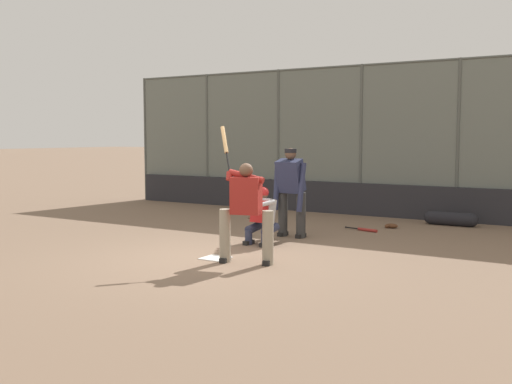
{
  "coord_description": "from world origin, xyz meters",
  "views": [
    {
      "loc": [
        -5.68,
        8.14,
        2.04
      ],
      "look_at": [
        -0.19,
        -1.0,
        1.05
      ],
      "focal_mm": 42.0,
      "sensor_mm": 36.0,
      "label": 1
    }
  ],
  "objects_px": {
    "catcher_behind_plate": "(261,215)",
    "fielding_glove_on_dirt": "(391,226)",
    "umpire_home": "(291,189)",
    "batter_at_plate": "(246,209)",
    "spare_bat_near_backstop": "(365,230)",
    "equipment_bag_dugout_side": "(451,219)"
  },
  "relations": [
    {
      "from": "fielding_glove_on_dirt",
      "to": "equipment_bag_dugout_side",
      "type": "relative_size",
      "value": 0.23
    },
    {
      "from": "fielding_glove_on_dirt",
      "to": "spare_bat_near_backstop",
      "type": "bearing_deg",
      "value": 64.25
    },
    {
      "from": "batter_at_plate",
      "to": "equipment_bag_dugout_side",
      "type": "distance_m",
      "value": 6.23
    },
    {
      "from": "catcher_behind_plate",
      "to": "equipment_bag_dugout_side",
      "type": "distance_m",
      "value": 5.02
    },
    {
      "from": "catcher_behind_plate",
      "to": "umpire_home",
      "type": "distance_m",
      "value": 1.11
    },
    {
      "from": "fielding_glove_on_dirt",
      "to": "batter_at_plate",
      "type": "bearing_deg",
      "value": 80.31
    },
    {
      "from": "catcher_behind_plate",
      "to": "umpire_home",
      "type": "relative_size",
      "value": 0.6
    },
    {
      "from": "spare_bat_near_backstop",
      "to": "fielding_glove_on_dirt",
      "type": "distance_m",
      "value": 0.79
    },
    {
      "from": "batter_at_plate",
      "to": "catcher_behind_plate",
      "type": "distance_m",
      "value": 1.73
    },
    {
      "from": "fielding_glove_on_dirt",
      "to": "equipment_bag_dugout_side",
      "type": "height_order",
      "value": "equipment_bag_dugout_side"
    },
    {
      "from": "batter_at_plate",
      "to": "fielding_glove_on_dirt",
      "type": "relative_size",
      "value": 7.75
    },
    {
      "from": "catcher_behind_plate",
      "to": "equipment_bag_dugout_side",
      "type": "xyz_separation_m",
      "value": [
        -2.51,
        -4.32,
        -0.41
      ]
    },
    {
      "from": "batter_at_plate",
      "to": "fielding_glove_on_dirt",
      "type": "bearing_deg",
      "value": -114.13
    },
    {
      "from": "fielding_glove_on_dirt",
      "to": "equipment_bag_dugout_side",
      "type": "xyz_separation_m",
      "value": [
        -1.05,
        -1.08,
        0.11
      ]
    },
    {
      "from": "spare_bat_near_backstop",
      "to": "batter_at_plate",
      "type": "bearing_deg",
      "value": -83.19
    },
    {
      "from": "catcher_behind_plate",
      "to": "fielding_glove_on_dirt",
      "type": "distance_m",
      "value": 3.59
    },
    {
      "from": "catcher_behind_plate",
      "to": "batter_at_plate",
      "type": "bearing_deg",
      "value": 115.8
    },
    {
      "from": "umpire_home",
      "to": "batter_at_plate",
      "type": "bearing_deg",
      "value": 104.2
    },
    {
      "from": "umpire_home",
      "to": "fielding_glove_on_dirt",
      "type": "bearing_deg",
      "value": -119.36
    },
    {
      "from": "umpire_home",
      "to": "spare_bat_near_backstop",
      "type": "xyz_separation_m",
      "value": [
        -1.03,
        -1.51,
        -0.94
      ]
    },
    {
      "from": "spare_bat_near_backstop",
      "to": "equipment_bag_dugout_side",
      "type": "relative_size",
      "value": 0.67
    },
    {
      "from": "umpire_home",
      "to": "fielding_glove_on_dirt",
      "type": "height_order",
      "value": "umpire_home"
    }
  ]
}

